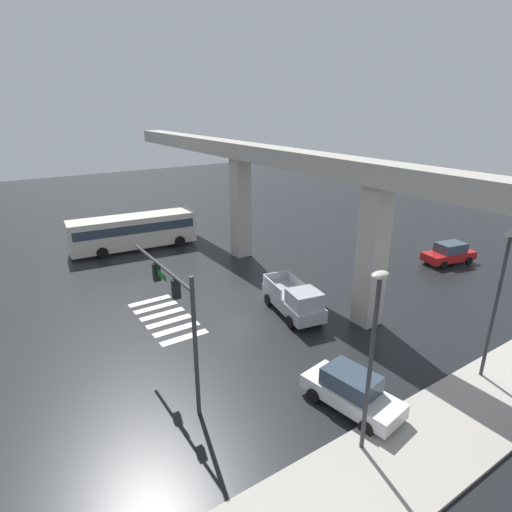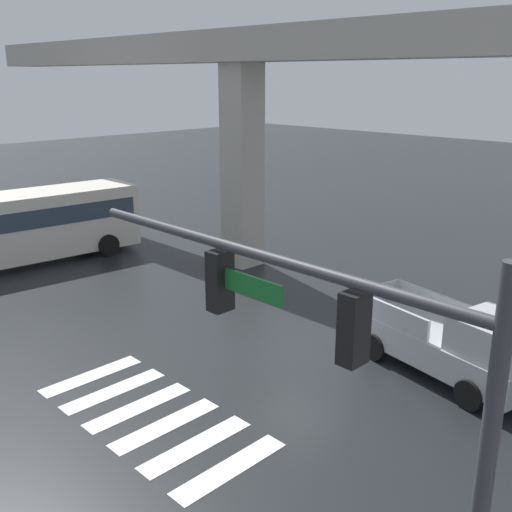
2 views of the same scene
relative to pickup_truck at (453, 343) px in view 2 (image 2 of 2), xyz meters
name	(u,v)px [view 2 (image 2 of 2)]	position (x,y,z in m)	size (l,w,h in m)	color
ground_plane	(295,349)	(-4.04, -1.66, -0.99)	(120.00, 120.00, 0.00)	black
crosswalk_stripes	(152,416)	(-4.04, -6.76, -0.98)	(6.05, 2.80, 0.01)	silver
elevated_overpass	(400,69)	(-4.04, 2.97, 6.92)	(53.04, 1.85, 9.40)	#ADA89E
pickup_truck	(453,343)	(0.00, 0.00, 0.00)	(5.37, 2.83, 2.08)	#A8AAAF
city_bus	(9,226)	(-17.80, -4.09, 0.73)	(3.54, 10.99, 2.99)	beige
traffic_signal_mast	(343,381)	(2.86, -8.74, 3.40)	(6.49, 0.32, 6.20)	#38383D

